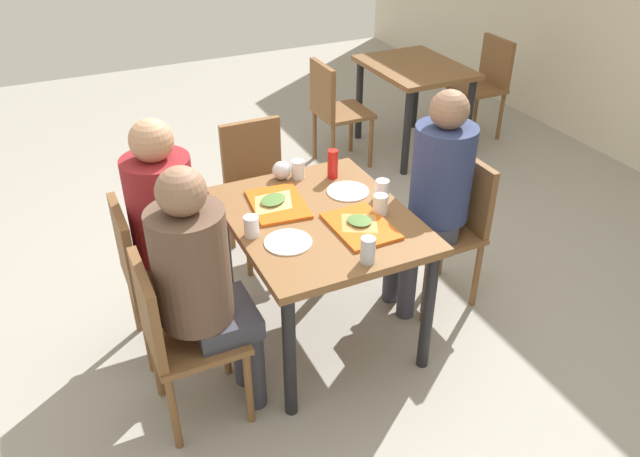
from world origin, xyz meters
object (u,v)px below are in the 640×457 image
at_px(paper_plate_center, 348,191).
at_px(background_chair_far, 485,80).
at_px(pizza_slice_b, 359,222).
at_px(chair_far_side, 452,220).
at_px(chair_near_right, 176,332).
at_px(background_chair_near, 333,107).
at_px(soda_can, 368,250).
at_px(condiment_bottle, 333,164).
at_px(paper_plate_near_edge, 288,242).
at_px(background_table, 414,80).
at_px(chair_near_left, 149,268).
at_px(tray_red_far, 361,226).
at_px(plastic_cup_a, 382,189).
at_px(plastic_cup_d, 380,204).
at_px(foil_bundle, 282,170).
at_px(person_in_brown_jacket, 201,277).
at_px(plastic_cup_b, 251,226).
at_px(tray_red_near, 278,204).
at_px(pizza_slice_a, 273,201).
at_px(main_table, 320,233).
at_px(plastic_cup_c, 298,169).
at_px(person_in_red, 171,219).
at_px(chair_left_end, 258,180).

height_order(paper_plate_center, background_chair_far, background_chair_far).
bearing_deg(pizza_slice_b, chair_far_side, 103.67).
height_order(chair_near_right, background_chair_near, same).
xyz_separation_m(pizza_slice_b, soda_can, (0.27, -0.11, 0.04)).
bearing_deg(condiment_bottle, paper_plate_near_edge, -43.53).
bearing_deg(background_table, background_chair_near, -90.00).
height_order(pizza_slice_b, background_chair_near, background_chair_near).
bearing_deg(chair_far_side, chair_near_left, -99.09).
distance_m(tray_red_far, background_table, 2.54).
bearing_deg(paper_plate_near_edge, plastic_cup_a, 106.94).
distance_m(chair_near_left, background_chair_near, 2.36).
bearing_deg(background_table, background_chair_far, 90.00).
bearing_deg(chair_near_left, plastic_cup_d, 71.53).
distance_m(chair_far_side, paper_plate_near_edge, 1.08).
relative_size(chair_near_right, soda_can, 7.01).
bearing_deg(foil_bundle, person_in_brown_jacket, -42.81).
relative_size(plastic_cup_b, background_chair_far, 0.12).
bearing_deg(paper_plate_near_edge, chair_near_right, -79.80).
xyz_separation_m(plastic_cup_a, soda_can, (0.47, -0.34, 0.01)).
xyz_separation_m(tray_red_near, background_chair_far, (-1.63, 2.58, -0.24)).
distance_m(chair_near_right, pizza_slice_a, 0.83).
bearing_deg(pizza_slice_b, tray_red_near, -141.35).
distance_m(paper_plate_center, background_chair_far, 2.76).
distance_m(plastic_cup_a, background_chair_far, 2.75).
relative_size(pizza_slice_a, plastic_cup_a, 2.66).
bearing_deg(main_table, paper_plate_near_edge, -56.39).
bearing_deg(tray_red_far, foil_bundle, -166.54).
relative_size(person_in_brown_jacket, condiment_bottle, 7.90).
height_order(paper_plate_near_edge, plastic_cup_d, plastic_cup_d).
bearing_deg(tray_red_far, plastic_cup_c, -173.89).
bearing_deg(tray_red_far, person_in_red, -118.93).
bearing_deg(plastic_cup_b, soda_can, 42.71).
relative_size(paper_plate_center, condiment_bottle, 1.38).
relative_size(paper_plate_center, plastic_cup_d, 2.20).
distance_m(chair_near_left, plastic_cup_b, 0.60).
bearing_deg(paper_plate_center, background_table, 138.41).
bearing_deg(tray_red_near, foil_bundle, 153.79).
bearing_deg(chair_near_right, plastic_cup_c, 127.64).
bearing_deg(paper_plate_near_edge, chair_near_left, -125.75).
height_order(main_table, paper_plate_center, paper_plate_center).
bearing_deg(paper_plate_near_edge, main_table, 123.61).
height_order(paper_plate_center, plastic_cup_a, plastic_cup_a).
bearing_deg(background_table, tray_red_far, -38.34).
relative_size(chair_left_end, person_in_brown_jacket, 0.68).
bearing_deg(background_chair_near, background_chair_far, 90.00).
xyz_separation_m(chair_near_left, tray_red_near, (0.08, 0.66, 0.24)).
bearing_deg(paper_plate_center, plastic_cup_b, -73.06).
bearing_deg(tray_red_near, pizza_slice_b, 38.65).
xyz_separation_m(plastic_cup_b, condiment_bottle, (-0.36, 0.59, 0.03)).
height_order(chair_far_side, condiment_bottle, condiment_bottle).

